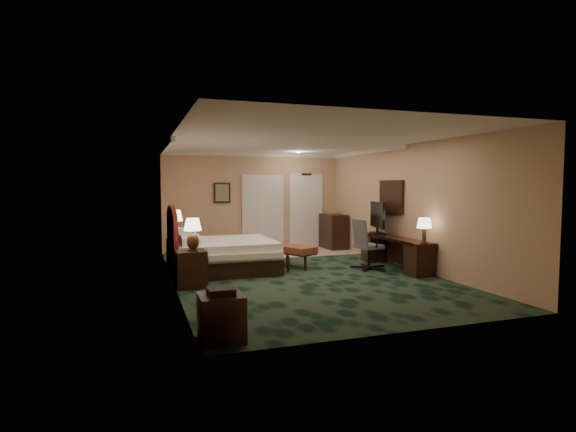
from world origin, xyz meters
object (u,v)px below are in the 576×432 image
object	(u,v)px
bed	(224,255)
desk_chair	(369,244)
nightstand_near	(191,268)
nightstand_far	(177,251)
side_table	(221,318)
lamp_near	(193,235)
tv	(377,218)
lamp_far	(175,225)
minibar	(333,231)
bed_bench	(288,255)
desk	(395,253)

from	to	relation	value
bed	desk_chair	xyz separation A→B (m)	(2.98, -0.86, 0.22)
nightstand_near	nightstand_far	bearing A→B (deg)	90.78
nightstand_near	side_table	bearing A→B (deg)	-89.93
desk_chair	lamp_near	bearing A→B (deg)	178.64
bed	nightstand_far	world-z (taller)	bed
nightstand_far	nightstand_near	bearing A→B (deg)	-89.22
bed	tv	xyz separation A→B (m)	(3.55, -0.21, 0.72)
lamp_far	side_table	size ratio (longest dim) A/B	1.23
minibar	bed_bench	bearing A→B (deg)	-134.00
nightstand_near	desk_chair	xyz separation A→B (m)	(3.82, 0.41, 0.22)
bed	nightstand_near	bearing A→B (deg)	-123.51
bed	bed_bench	world-z (taller)	bed
bed_bench	nightstand_near	bearing A→B (deg)	-174.27
tv	side_table	bearing A→B (deg)	-124.05
bed	desk	world-z (taller)	desk
lamp_far	desk_chair	world-z (taller)	lamp_far
nightstand_near	side_table	world-z (taller)	nightstand_near
lamp_near	lamp_far	xyz separation A→B (m)	(-0.10, 2.54, -0.04)
bed	nightstand_far	bearing A→B (deg)	126.62
desk	minibar	size ratio (longest dim) A/B	2.37
side_table	desk_chair	world-z (taller)	desk_chair
bed	desk_chair	world-z (taller)	desk_chair
bed	bed_bench	xyz separation A→B (m)	(1.44, 0.07, -0.09)
nightstand_near	tv	world-z (taller)	tv
lamp_near	tv	bearing A→B (deg)	14.40
nightstand_far	lamp_near	size ratio (longest dim) A/B	0.98
minibar	tv	bearing A→B (deg)	-90.41
bed_bench	desk_chair	distance (m)	1.82
desk	desk_chair	xyz separation A→B (m)	(-0.63, 0.01, 0.21)
nightstand_far	desk	xyz separation A→B (m)	(4.48, -2.05, 0.05)
nightstand_near	lamp_far	world-z (taller)	lamp_far
tv	desk_chair	xyz separation A→B (m)	(-0.57, -0.65, -0.50)
lamp_near	side_table	world-z (taller)	lamp_near
lamp_far	desk_chair	bearing A→B (deg)	-28.04
nightstand_near	tv	xyz separation A→B (m)	(4.39, 1.06, 0.72)
tv	nightstand_far	bearing A→B (deg)	175.90
desk	tv	xyz separation A→B (m)	(-0.06, 0.66, 0.71)
nightstand_near	bed_bench	size ratio (longest dim) A/B	0.46
desk	tv	size ratio (longest dim) A/B	2.39
lamp_far	tv	xyz separation A→B (m)	(4.46, -1.42, 0.14)
bed	side_table	world-z (taller)	bed
side_table	tv	bearing A→B (deg)	42.62
nightstand_near	nightstand_far	distance (m)	2.45
side_table	minibar	world-z (taller)	minibar
bed	lamp_far	bearing A→B (deg)	126.91
lamp_near	desk	xyz separation A→B (m)	(4.41, 0.46, -0.61)
lamp_far	lamp_near	bearing A→B (deg)	-87.67
bed	lamp_near	bearing A→B (deg)	-121.25
nightstand_near	desk	distance (m)	4.47
nightstand_near	side_table	xyz separation A→B (m)	(0.00, -2.98, -0.05)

